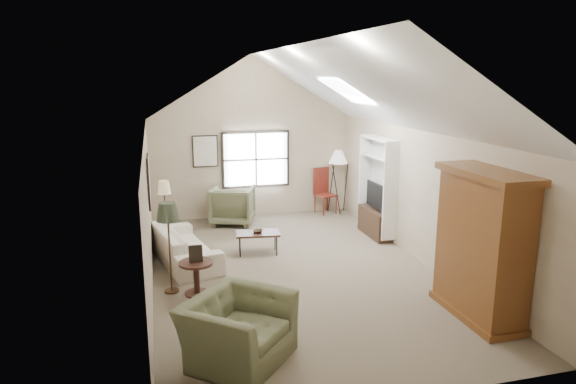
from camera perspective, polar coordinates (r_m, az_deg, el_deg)
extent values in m
cube|color=#6F634F|center=(9.51, 0.62, -8.77)|extent=(5.00, 8.00, 0.01)
cube|color=tan|center=(12.94, -4.06, 2.77)|extent=(5.00, 0.01, 2.50)
cube|color=tan|center=(5.57, 11.80, -11.28)|extent=(5.00, 0.01, 2.50)
cube|color=tan|center=(8.82, -15.24, -2.42)|extent=(0.01, 8.00, 2.50)
cube|color=tan|center=(10.06, 14.50, -0.52)|extent=(0.01, 8.00, 2.50)
cube|color=black|center=(12.89, -3.60, 3.64)|extent=(1.72, 0.08, 1.42)
cube|color=black|center=(9.00, -15.23, 1.15)|extent=(0.68, 0.04, 0.88)
cube|color=black|center=(12.68, -9.19, 4.49)|extent=(0.62, 0.04, 0.78)
cube|color=brown|center=(7.99, 20.78, -5.54)|extent=(0.60, 1.50, 2.20)
cube|color=white|center=(11.40, 9.89, 0.73)|extent=(0.32, 1.30, 2.10)
cube|color=#382316|center=(11.60, 9.64, -3.38)|extent=(0.34, 1.18, 0.60)
cube|color=black|center=(11.44, 9.76, -0.40)|extent=(0.05, 0.90, 0.55)
imported|color=white|center=(10.08, -11.47, -5.81)|extent=(1.34, 2.37, 0.65)
imported|color=#575F42|center=(6.64, -5.61, -14.99)|extent=(1.66, 1.68, 0.82)
imported|color=#626446|center=(12.41, -6.18, -1.45)|extent=(1.25, 1.27, 0.91)
cube|color=#3E2719|center=(10.35, -3.37, -5.68)|extent=(0.92, 0.59, 0.44)
imported|color=#331C14|center=(10.27, -3.38, -4.38)|extent=(0.23, 0.23, 0.05)
cylinder|color=#381E17|center=(8.60, -10.12, -9.39)|extent=(0.67, 0.67, 0.56)
cube|color=maroon|center=(13.26, 4.22, 0.10)|extent=(0.57, 0.57, 1.18)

